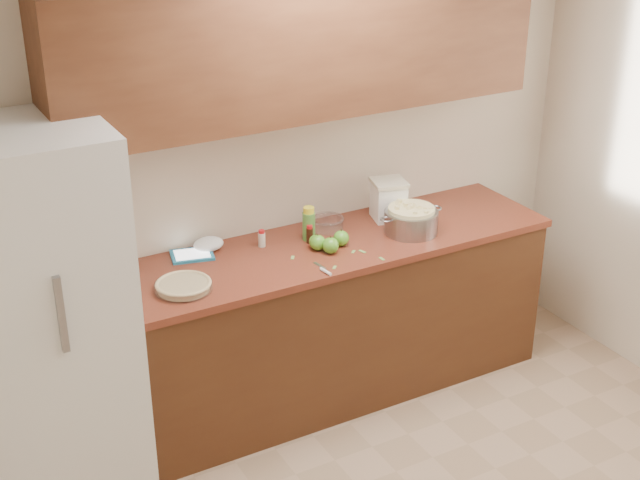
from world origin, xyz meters
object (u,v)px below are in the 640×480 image
pie (184,286)px  colander (411,220)px  flour_canister (389,199)px  tablet (192,255)px

pie → colander: 1.33m
flour_canister → tablet: flour_canister is taller
pie → tablet: size_ratio=1.12×
pie → tablet: bearing=62.3°
colander → tablet: (-1.16, 0.30, -0.06)m
colander → flour_canister: bearing=91.0°
pie → colander: bearing=1.4°
pie → flour_canister: size_ratio=1.22×
flour_canister → tablet: 1.16m
pie → flour_canister: flour_canister is taller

